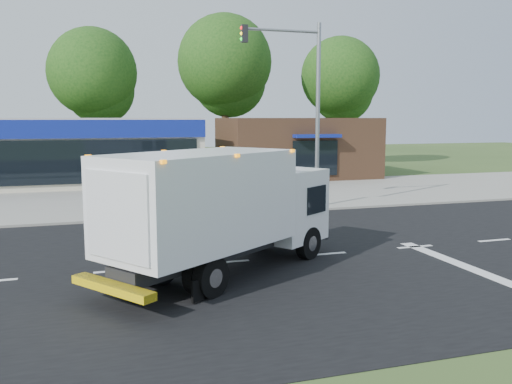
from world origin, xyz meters
TOP-DOWN VIEW (x-y plane):
  - ground at (0.00, 0.00)m, footprint 120.00×120.00m
  - road_asphalt at (0.00, 0.00)m, footprint 60.00×14.00m
  - sidewalk at (0.00, 8.20)m, footprint 60.00×2.40m
  - parking_apron at (0.00, 14.00)m, footprint 60.00×9.00m
  - lane_markings at (1.35, -1.35)m, footprint 55.20×7.00m
  - ems_box_truck at (-3.46, -1.11)m, footprint 7.16×5.96m
  - emergency_worker at (-5.97, -1.60)m, footprint 0.72×0.79m
  - retail_strip_mall at (-9.00, 19.93)m, footprint 18.00×6.20m
  - brown_storefront at (7.00, 19.98)m, footprint 10.00×6.70m
  - traffic_signal_pole at (2.35, 7.60)m, footprint 3.51×0.25m
  - background_trees at (-0.85, 28.16)m, footprint 36.77×7.39m

SIDE VIEW (x-z plane):
  - ground at x=0.00m, z-range 0.00..0.00m
  - road_asphalt at x=0.00m, z-range -0.01..0.01m
  - parking_apron at x=0.00m, z-range 0.00..0.02m
  - lane_markings at x=1.35m, z-range 0.01..0.02m
  - sidewalk at x=0.00m, z-range 0.00..0.12m
  - emergency_worker at x=-5.97m, z-range -0.02..1.89m
  - ems_box_truck at x=-3.46m, z-range 0.24..3.44m
  - brown_storefront at x=7.00m, z-range 0.00..4.00m
  - retail_strip_mall at x=-9.00m, z-range 0.01..4.01m
  - traffic_signal_pole at x=2.35m, z-range 0.92..8.92m
  - background_trees at x=-0.85m, z-range 1.33..13.43m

